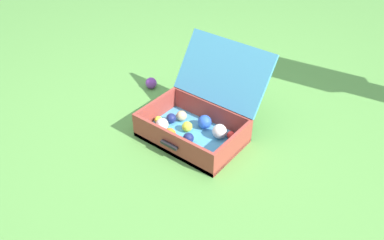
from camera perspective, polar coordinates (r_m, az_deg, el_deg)
name	(u,v)px	position (r m, az deg, el deg)	size (l,w,h in m)	color
ground_plane	(197,144)	(2.23, 0.66, -3.52)	(16.00, 16.00, 0.00)	#569342
open_suitcase	(199,117)	(2.24, 1.04, 0.44)	(0.57, 0.61, 0.47)	#4799C6
stray_ball_on_grass	(151,83)	(2.71, -5.98, 5.38)	(0.08, 0.08, 0.08)	purple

